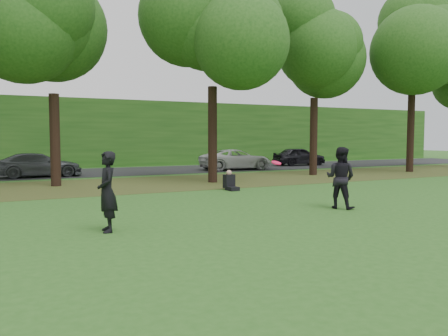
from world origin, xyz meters
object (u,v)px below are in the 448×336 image
at_px(frisbee, 276,163).
at_px(seated_person, 230,183).
at_px(player_left, 107,192).
at_px(player_right, 340,178).

height_order(frisbee, seated_person, frisbee).
relative_size(player_left, frisbee, 5.56).
height_order(player_right, frisbee, player_right).
distance_m(player_right, frisbee, 2.73).
distance_m(player_right, seated_person, 5.79).
height_order(player_left, frisbee, player_left).
bearing_deg(frisbee, seated_person, 74.27).
bearing_deg(player_left, frisbee, 89.92).
xyz_separation_m(player_left, frisbee, (4.46, -0.22, 0.57)).
bearing_deg(seated_person, player_left, -138.74).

